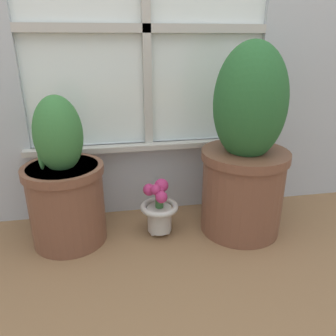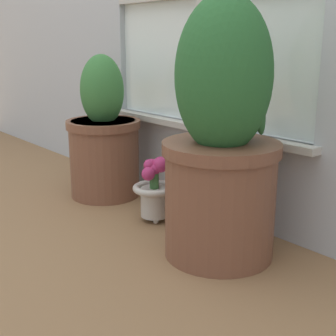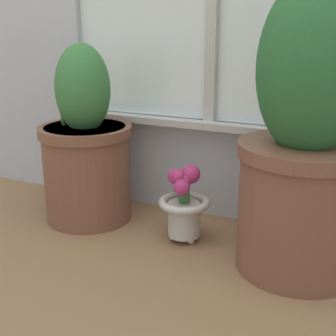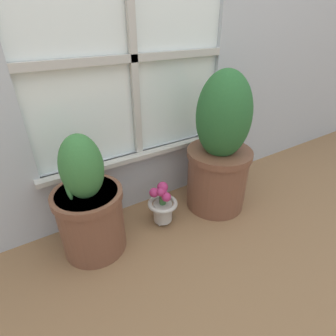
{
  "view_description": "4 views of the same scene",
  "coord_description": "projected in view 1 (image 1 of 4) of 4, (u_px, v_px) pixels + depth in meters",
  "views": [
    {
      "loc": [
        -0.18,
        -0.95,
        0.8
      ],
      "look_at": [
        0.05,
        0.29,
        0.3
      ],
      "focal_mm": 35.0,
      "sensor_mm": 36.0,
      "label": 1
    },
    {
      "loc": [
        1.32,
        -0.76,
        0.66
      ],
      "look_at": [
        0.05,
        0.31,
        0.21
      ],
      "focal_mm": 50.0,
      "sensor_mm": 36.0,
      "label": 2
    },
    {
      "loc": [
        0.54,
        -0.99,
        0.68
      ],
      "look_at": [
        -0.04,
        0.26,
        0.24
      ],
      "focal_mm": 50.0,
      "sensor_mm": 36.0,
      "label": 3
    },
    {
      "loc": [
        -0.56,
        -0.7,
        1.01
      ],
      "look_at": [
        0.06,
        0.3,
        0.32
      ],
      "focal_mm": 28.0,
      "sensor_mm": 36.0,
      "label": 4
    }
  ],
  "objects": [
    {
      "name": "flower_vase",
      "position": [
        159.0,
        208.0,
        1.4
      ],
      "size": [
        0.16,
        0.16,
        0.25
      ],
      "color": "#BCB7AD",
      "rests_on": "ground_plane"
    },
    {
      "name": "potted_plant_left",
      "position": [
        65.0,
        186.0,
        1.31
      ],
      "size": [
        0.32,
        0.32,
        0.61
      ],
      "color": "brown",
      "rests_on": "ground_plane"
    },
    {
      "name": "ground_plane",
      "position": [
        169.0,
        274.0,
        1.19
      ],
      "size": [
        10.0,
        10.0,
        0.0
      ],
      "primitive_type": "plane",
      "color": "olive"
    },
    {
      "name": "potted_plant_right",
      "position": [
        246.0,
        152.0,
        1.35
      ],
      "size": [
        0.36,
        0.36,
        0.8
      ],
      "color": "brown",
      "rests_on": "ground_plane"
    }
  ]
}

